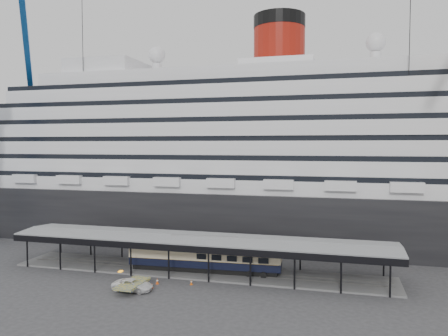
{
  "coord_description": "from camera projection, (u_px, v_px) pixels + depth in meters",
  "views": [
    {
      "loc": [
        19.94,
        -54.77,
        18.55
      ],
      "look_at": [
        3.16,
        8.0,
        15.14
      ],
      "focal_mm": 35.0,
      "sensor_mm": 36.0,
      "label": 1
    }
  ],
  "objects": [
    {
      "name": "ground",
      "position": [
        186.0,
        282.0,
        58.96
      ],
      "size": [
        200.0,
        200.0,
        0.0
      ],
      "primitive_type": "plane",
      "color": "#333336",
      "rests_on": "ground"
    },
    {
      "name": "cruise_ship",
      "position": [
        240.0,
        146.0,
        88.86
      ],
      "size": [
        130.0,
        30.0,
        43.9
      ],
      "color": "black",
      "rests_on": "ground"
    },
    {
      "name": "platform_canopy",
      "position": [
        198.0,
        256.0,
        63.66
      ],
      "size": [
        56.0,
        9.18,
        5.3
      ],
      "color": "slate",
      "rests_on": "ground"
    },
    {
      "name": "port_truck",
      "position": [
        133.0,
        285.0,
        55.59
      ],
      "size": [
        5.33,
        2.61,
        1.46
      ],
      "primitive_type": "imported",
      "rotation": [
        0.0,
        0.0,
        1.53
      ],
      "color": "white",
      "rests_on": "ground"
    },
    {
      "name": "pullman_carriage",
      "position": [
        204.0,
        255.0,
        63.38
      ],
      "size": [
        22.43,
        4.11,
        21.9
      ],
      "rotation": [
        0.0,
        0.0,
        0.06
      ],
      "color": "black",
      "rests_on": "ground"
    },
    {
      "name": "traffic_cone_left",
      "position": [
        152.0,
        285.0,
        56.67
      ],
      "size": [
        0.42,
        0.42,
        0.66
      ],
      "rotation": [
        0.0,
        0.0,
        0.28
      ],
      "color": "#E9490C",
      "rests_on": "ground"
    },
    {
      "name": "traffic_cone_mid",
      "position": [
        157.0,
        281.0,
        58.3
      ],
      "size": [
        0.52,
        0.52,
        0.77
      ],
      "rotation": [
        0.0,
        0.0,
        0.38
      ],
      "color": "#F0550D",
      "rests_on": "ground"
    },
    {
      "name": "traffic_cone_right",
      "position": [
        191.0,
        282.0,
        57.95
      ],
      "size": [
        0.48,
        0.48,
        0.7
      ],
      "rotation": [
        0.0,
        0.0,
        -0.42
      ],
      "color": "#D3580B",
      "rests_on": "ground"
    }
  ]
}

